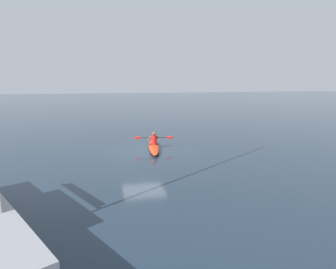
{
  "coord_description": "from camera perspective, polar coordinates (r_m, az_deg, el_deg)",
  "views": [
    {
      "loc": [
        2.36,
        17.46,
        4.2
      ],
      "look_at": [
        -0.75,
        3.48,
        1.59
      ],
      "focal_mm": 32.35,
      "sensor_mm": 36.0,
      "label": 1
    }
  ],
  "objects": [
    {
      "name": "ground_plane",
      "position": [
        18.12,
        -4.72,
        -3.12
      ],
      "size": [
        160.0,
        160.0,
        0.0
      ],
      "primitive_type": "plane",
      "color": "#1E2D3D"
    },
    {
      "name": "kayak",
      "position": [
        18.6,
        -2.65,
        -2.29
      ],
      "size": [
        1.24,
        4.41,
        0.28
      ],
      "color": "red",
      "rests_on": "ground"
    },
    {
      "name": "kayaker",
      "position": [
        18.5,
        -2.66,
        -0.84
      ],
      "size": [
        2.37,
        0.55,
        0.78
      ],
      "color": "red",
      "rests_on": "kayak"
    }
  ]
}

